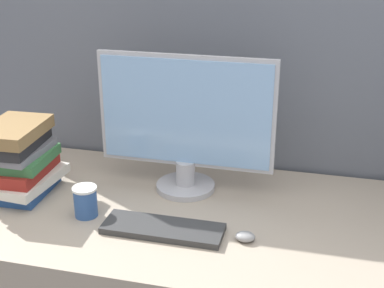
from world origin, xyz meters
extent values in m
cube|color=slate|center=(0.00, 0.82, 0.86)|extent=(2.09, 0.04, 1.72)
cylinder|color=#B7B7BC|center=(-0.10, 0.55, 0.74)|extent=(0.21, 0.21, 0.02)
cylinder|color=#B7B7BC|center=(-0.10, 0.55, 0.79)|extent=(0.07, 0.07, 0.08)
cube|color=#B7B7BC|center=(-0.10, 0.55, 1.01)|extent=(0.60, 0.02, 0.39)
cube|color=#8CB7E5|center=(-0.10, 0.54, 1.01)|extent=(0.58, 0.01, 0.36)
cube|color=#333333|center=(-0.10, 0.25, 0.74)|extent=(0.37, 0.12, 0.02)
ellipsoid|color=gray|center=(0.15, 0.27, 0.74)|extent=(0.06, 0.05, 0.03)
cylinder|color=#335999|center=(-0.36, 0.29, 0.77)|extent=(0.07, 0.07, 0.09)
cylinder|color=white|center=(-0.36, 0.29, 0.82)|extent=(0.08, 0.08, 0.01)
cube|color=#264C8C|center=(-0.65, 0.38, 0.74)|extent=(0.20, 0.23, 0.04)
cube|color=silver|center=(-0.65, 0.39, 0.78)|extent=(0.26, 0.29, 0.03)
cube|color=maroon|center=(-0.65, 0.39, 0.82)|extent=(0.19, 0.26, 0.04)
cube|color=#38723F|center=(-0.64, 0.39, 0.85)|extent=(0.21, 0.23, 0.04)
cube|color=slate|center=(-0.66, 0.38, 0.88)|extent=(0.20, 0.24, 0.02)
cube|color=#262628|center=(-0.66, 0.38, 0.91)|extent=(0.19, 0.26, 0.04)
cube|color=olive|center=(-0.65, 0.38, 0.96)|extent=(0.18, 0.26, 0.04)
camera|label=1|loc=(0.33, -1.08, 1.58)|focal=50.00mm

